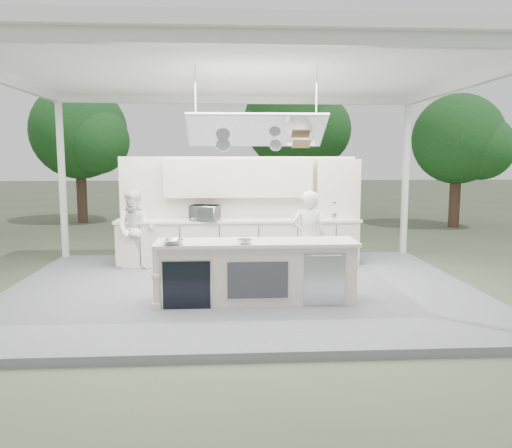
{
  "coord_description": "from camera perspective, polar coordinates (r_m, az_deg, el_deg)",
  "views": [
    {
      "loc": [
        -0.26,
        -8.46,
        2.33
      ],
      "look_at": [
        0.27,
        0.4,
        1.16
      ],
      "focal_mm": 35.0,
      "sensor_mm": 36.0,
      "label": 1
    }
  ],
  "objects": [
    {
      "name": "bowl_large",
      "position": [
        7.45,
        -9.54,
        -2.03
      ],
      "size": [
        0.43,
        0.43,
        0.08
      ],
      "primitive_type": "imported",
      "rotation": [
        0.0,
        0.0,
        0.41
      ],
      "color": "silver",
      "rests_on": "demo_island"
    },
    {
      "name": "demo_island",
      "position": [
        7.76,
        -0.12,
        -5.42
      ],
      "size": [
        3.1,
        0.79,
        0.95
      ],
      "color": "beige",
      "rests_on": "stage_deck"
    },
    {
      "name": "toaster_oven",
      "position": [
        10.23,
        -5.87,
        1.28
      ],
      "size": [
        0.65,
        0.52,
        0.32
      ],
      "primitive_type": "imported",
      "rotation": [
        0.0,
        0.0,
        -0.26
      ],
      "color": "silver",
      "rests_on": "back_counter"
    },
    {
      "name": "stage_deck",
      "position": [
        8.76,
        -1.64,
        -7.52
      ],
      "size": [
        8.0,
        6.0,
        0.12
      ],
      "primitive_type": "cube",
      "color": "slate",
      "rests_on": "ground"
    },
    {
      "name": "ground",
      "position": [
        8.78,
        -1.64,
        -7.89
      ],
      "size": [
        90.0,
        90.0,
        0.0
      ],
      "primitive_type": "plane",
      "color": "#4B5339",
      "rests_on": "ground"
    },
    {
      "name": "back_counter",
      "position": [
        10.51,
        -1.98,
        -1.99
      ],
      "size": [
        5.08,
        0.72,
        0.95
      ],
      "color": "beige",
      "rests_on": "stage_deck"
    },
    {
      "name": "bowl_small",
      "position": [
        7.42,
        -1.27,
        -2.02
      ],
      "size": [
        0.28,
        0.28,
        0.07
      ],
      "primitive_type": "imported",
      "rotation": [
        0.0,
        0.0,
        0.38
      ],
      "color": "silver",
      "rests_on": "demo_island"
    },
    {
      "name": "sous_chef",
      "position": [
        10.27,
        -13.65,
        -0.64
      ],
      "size": [
        0.85,
        0.71,
        1.59
      ],
      "primitive_type": "imported",
      "rotation": [
        0.0,
        0.0,
        -0.15
      ],
      "color": "white",
      "rests_on": "stage_deck"
    },
    {
      "name": "head_chef",
      "position": [
        8.78,
        6.01,
        -1.59
      ],
      "size": [
        0.63,
        0.43,
        1.66
      ],
      "primitive_type": "imported",
      "rotation": [
        0.0,
        0.0,
        3.08
      ],
      "color": "white",
      "rests_on": "stage_deck"
    },
    {
      "name": "tent",
      "position": [
        8.56,
        -1.71,
        16.78
      ],
      "size": [
        8.2,
        6.2,
        3.86
      ],
      "color": "white",
      "rests_on": "ground"
    },
    {
      "name": "tree_cluster",
      "position": [
        18.26,
        -3.19,
        10.5
      ],
      "size": [
        19.55,
        9.4,
        5.85
      ],
      "color": "#483024",
      "rests_on": "ground"
    },
    {
      "name": "back_wall_unit",
      "position": [
        10.62,
        0.36,
        3.43
      ],
      "size": [
        5.05,
        0.48,
        2.25
      ],
      "color": "beige",
      "rests_on": "stage_deck"
    }
  ]
}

